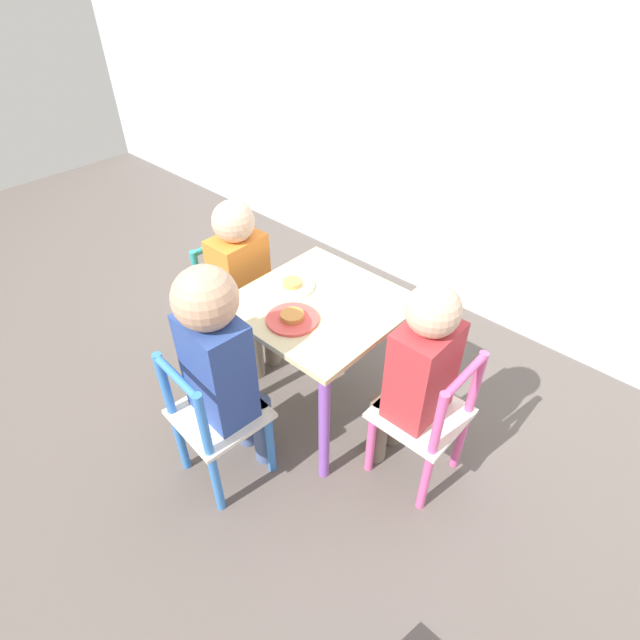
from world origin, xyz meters
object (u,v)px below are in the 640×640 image
object	(u,v)px
plate_left	(292,285)
child_front	(221,358)
child_left	(243,275)
plate_front	(292,318)
chair_blue	(214,422)
chair_teal	(237,305)
chair_pink	(427,421)
kids_table	(320,323)
child_right	(417,369)

from	to	relation	value
plate_left	child_front	bearing A→B (deg)	-75.87
child_left	plate_front	bearing A→B (deg)	-108.43
chair_blue	plate_front	size ratio (longest dim) A/B	3.16
chair_teal	chair_pink	world-z (taller)	same
kids_table	chair_pink	distance (m)	0.48
kids_table	chair_pink	bearing A→B (deg)	0.35
child_right	plate_front	bearing A→B (deg)	-71.77
chair_teal	chair_pink	size ratio (longest dim) A/B	1.00
kids_table	plate_front	distance (m)	0.16
child_front	plate_front	bearing A→B (deg)	-92.13
chair_blue	plate_left	world-z (taller)	chair_blue
chair_teal	chair_blue	size ratio (longest dim) A/B	1.00
chair_teal	plate_left	distance (m)	0.41
chair_teal	plate_front	xyz separation A→B (m)	(0.45, -0.12, 0.24)
kids_table	plate_front	world-z (taller)	plate_front
plate_left	chair_blue	bearing A→B (deg)	-78.17
kids_table	child_right	xyz separation A→B (m)	(0.39, 0.00, 0.04)
child_right	chair_teal	bearing A→B (deg)	-89.44
kids_table	chair_blue	distance (m)	0.48
child_left	plate_left	bearing A→B (deg)	-89.31
kids_table	child_left	xyz separation A→B (m)	(-0.39, -0.01, 0.03)
chair_pink	plate_left	world-z (taller)	chair_pink
child_front	plate_left	size ratio (longest dim) A/B	5.36
child_front	child_right	xyz separation A→B (m)	(0.42, 0.40, -0.05)
chair_teal	plate_front	distance (m)	0.53
chair_blue	child_left	distance (m)	0.59
child_front	plate_left	distance (m)	0.41
child_right	plate_front	world-z (taller)	child_right
child_left	child_front	distance (m)	0.53
chair_blue	plate_front	xyz separation A→B (m)	(0.03, 0.32, 0.24)
kids_table	plate_front	bearing A→B (deg)	-90.00
child_left	plate_front	world-z (taller)	child_left
chair_pink	child_front	xyz separation A→B (m)	(-0.48, -0.40, 0.24)
kids_table	plate_left	size ratio (longest dim) A/B	3.42
plate_front	child_right	bearing A→B (deg)	18.57
chair_blue	child_right	size ratio (longest dim) A/B	0.70
chair_blue	child_right	world-z (taller)	child_right
kids_table	chair_teal	size ratio (longest dim) A/B	0.98
child_left	child_right	distance (m)	0.78
child_front	plate_left	bearing A→B (deg)	-71.49
child_right	plate_left	xyz separation A→B (m)	(-0.52, -0.00, 0.06)
chair_teal	child_front	size ratio (longest dim) A/B	0.65
plate_front	plate_left	bearing A→B (deg)	135.00
chair_teal	chair_blue	distance (m)	0.61
kids_table	chair_pink	xyz separation A→B (m)	(0.45, 0.00, -0.15)
chair_pink	child_front	distance (m)	0.67
plate_left	plate_front	distance (m)	0.18
plate_left	plate_front	xyz separation A→B (m)	(0.13, -0.13, -0.00)
kids_table	plate_front	xyz separation A→B (m)	(-0.00, -0.13, 0.10)
chair_pink	plate_left	distance (m)	0.63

